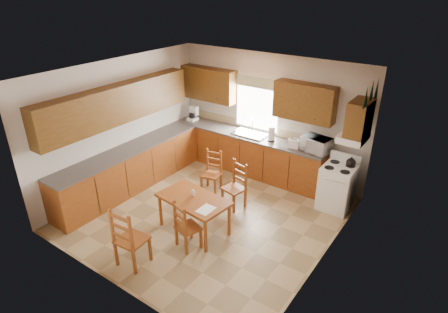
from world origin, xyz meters
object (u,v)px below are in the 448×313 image
Objects in this scene: microwave at (316,144)px; chair_far_left at (211,172)px; chair_far_right at (234,186)px; stove at (337,188)px; chair_near_left at (188,225)px; dining_table at (194,214)px; chair_near_right at (131,236)px.

chair_far_left is (-1.73, -1.22, -0.63)m from microwave.
chair_far_right is at bearing -115.58° from microwave.
chair_near_left reaches higher than stove.
microwave is 2.84m from dining_table.
stove is 1.00× the size of chair_near_left.
chair_near_left is at bearing -121.75° from stove.
stove is at bearing 56.60° from dining_table.
microwave is 4.00m from chair_near_right.
chair_near_right is at bearing -87.20° from chair_far_right.
chair_near_right reaches higher than chair_near_left.
chair_far_left is at bearing -47.24° from chair_near_left.
stove is 1.69× the size of microwave.
microwave reaches higher than chair_near_right.
microwave is 2.21m from chair_far_left.
stove is 3.01m from chair_near_left.
chair_far_right is at bearing 88.25° from dining_table.
chair_far_left reaches higher than stove.
chair_far_right is at bearing -145.95° from stove.
chair_far_right is (0.15, 1.05, 0.13)m from dining_table.
dining_table is at bearing -45.27° from chair_near_left.
stove is 0.70× the size of dining_table.
stove is 0.96m from microwave.
chair_near_right is 2.30m from chair_far_right.
chair_near_right is at bearing -121.07° from stove.
chair_far_left is 0.96× the size of chair_far_right.
stove is 1.98m from chair_far_right.
chair_near_right is (-0.24, -1.22, 0.19)m from dining_table.
microwave reaches higher than chair_far_left.
microwave reaches higher than stove.
chair_far_right is at bearing -28.93° from chair_far_left.
chair_far_left is (-0.34, 2.49, -0.08)m from chair_near_right.
chair_near_left is 0.99× the size of chair_far_left.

